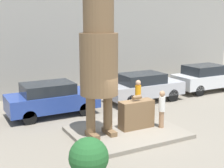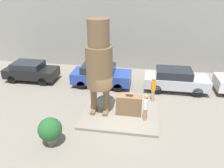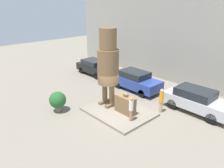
{
  "view_description": "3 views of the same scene",
  "coord_description": "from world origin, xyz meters",
  "px_view_note": "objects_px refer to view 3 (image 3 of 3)",
  "views": [
    {
      "loc": [
        -6.29,
        -10.42,
        4.72
      ],
      "look_at": [
        -0.73,
        -0.05,
        2.2
      ],
      "focal_mm": 50.0,
      "sensor_mm": 36.0,
      "label": 1
    },
    {
      "loc": [
        1.26,
        -10.77,
        7.27
      ],
      "look_at": [
        -0.43,
        -0.23,
        2.18
      ],
      "focal_mm": 35.0,
      "sensor_mm": 36.0,
      "label": 2
    },
    {
      "loc": [
        9.39,
        -9.35,
        7.17
      ],
      "look_at": [
        -0.44,
        -0.22,
        2.03
      ],
      "focal_mm": 35.0,
      "sensor_mm": 36.0,
      "label": 3
    }
  ],
  "objects_px": {
    "tourist": "(131,108)",
    "parked_car_blue": "(136,80)",
    "giant_suitcase": "(125,105)",
    "statue_figure": "(108,62)",
    "planter_pot": "(58,100)",
    "parked_car_black": "(94,67)",
    "parked_car_silver": "(197,100)",
    "worker_hivis": "(161,100)"
  },
  "relations": [
    {
      "from": "statue_figure",
      "to": "worker_hivis",
      "type": "relative_size",
      "value": 3.15
    },
    {
      "from": "giant_suitcase",
      "to": "planter_pot",
      "type": "distance_m",
      "value": 4.61
    },
    {
      "from": "tourist",
      "to": "worker_hivis",
      "type": "relative_size",
      "value": 0.93
    },
    {
      "from": "parked_car_black",
      "to": "worker_hivis",
      "type": "distance_m",
      "value": 9.71
    },
    {
      "from": "parked_car_silver",
      "to": "worker_hivis",
      "type": "bearing_deg",
      "value": -130.61
    },
    {
      "from": "tourist",
      "to": "worker_hivis",
      "type": "xyz_separation_m",
      "value": [
        0.45,
        2.52,
        -0.09
      ]
    },
    {
      "from": "parked_car_blue",
      "to": "parked_car_silver",
      "type": "relative_size",
      "value": 0.98
    },
    {
      "from": "parked_car_black",
      "to": "planter_pot",
      "type": "height_order",
      "value": "parked_car_black"
    },
    {
      "from": "parked_car_black",
      "to": "parked_car_silver",
      "type": "xyz_separation_m",
      "value": [
        11.1,
        -0.02,
        0.06
      ]
    },
    {
      "from": "parked_car_silver",
      "to": "planter_pot",
      "type": "relative_size",
      "value": 3.15
    },
    {
      "from": "tourist",
      "to": "giant_suitcase",
      "type": "bearing_deg",
      "value": 153.47
    },
    {
      "from": "statue_figure",
      "to": "parked_car_silver",
      "type": "height_order",
      "value": "statue_figure"
    },
    {
      "from": "parked_car_black",
      "to": "planter_pot",
      "type": "relative_size",
      "value": 2.86
    },
    {
      "from": "parked_car_black",
      "to": "parked_car_blue",
      "type": "height_order",
      "value": "parked_car_blue"
    },
    {
      "from": "tourist",
      "to": "planter_pot",
      "type": "xyz_separation_m",
      "value": [
        -4.46,
        -2.52,
        -0.22
      ]
    },
    {
      "from": "parked_car_black",
      "to": "parked_car_blue",
      "type": "distance_m",
      "value": 5.67
    },
    {
      "from": "parked_car_black",
      "to": "parked_car_silver",
      "type": "distance_m",
      "value": 11.1
    },
    {
      "from": "worker_hivis",
      "to": "planter_pot",
      "type": "bearing_deg",
      "value": -134.27
    },
    {
      "from": "parked_car_blue",
      "to": "parked_car_silver",
      "type": "xyz_separation_m",
      "value": [
        5.43,
        0.07,
        0.01
      ]
    },
    {
      "from": "parked_car_blue",
      "to": "parked_car_black",
      "type": "bearing_deg",
      "value": 179.14
    },
    {
      "from": "statue_figure",
      "to": "worker_hivis",
      "type": "distance_m",
      "value": 4.4
    },
    {
      "from": "planter_pot",
      "to": "giant_suitcase",
      "type": "bearing_deg",
      "value": 40.41
    },
    {
      "from": "parked_car_black",
      "to": "planter_pot",
      "type": "distance_m",
      "value": 8.3
    },
    {
      "from": "giant_suitcase",
      "to": "parked_car_silver",
      "type": "xyz_separation_m",
      "value": [
        2.98,
        3.89,
        0.12
      ]
    },
    {
      "from": "giant_suitcase",
      "to": "planter_pot",
      "type": "height_order",
      "value": "giant_suitcase"
    },
    {
      "from": "tourist",
      "to": "parked_car_black",
      "type": "xyz_separation_m",
      "value": [
        -9.08,
        4.38,
        -0.22
      ]
    },
    {
      "from": "tourist",
      "to": "planter_pot",
      "type": "bearing_deg",
      "value": -150.58
    },
    {
      "from": "statue_figure",
      "to": "giant_suitcase",
      "type": "bearing_deg",
      "value": -1.02
    },
    {
      "from": "parked_car_silver",
      "to": "worker_hivis",
      "type": "height_order",
      "value": "worker_hivis"
    },
    {
      "from": "giant_suitcase",
      "to": "statue_figure",
      "type": "bearing_deg",
      "value": 178.98
    },
    {
      "from": "giant_suitcase",
      "to": "parked_car_blue",
      "type": "bearing_deg",
      "value": 122.75
    },
    {
      "from": "planter_pot",
      "to": "worker_hivis",
      "type": "distance_m",
      "value": 7.03
    },
    {
      "from": "statue_figure",
      "to": "worker_hivis",
      "type": "bearing_deg",
      "value": 32.99
    },
    {
      "from": "tourist",
      "to": "parked_car_black",
      "type": "relative_size",
      "value": 0.39
    },
    {
      "from": "giant_suitcase",
      "to": "planter_pot",
      "type": "bearing_deg",
      "value": -139.59
    },
    {
      "from": "giant_suitcase",
      "to": "parked_car_silver",
      "type": "relative_size",
      "value": 0.33
    },
    {
      "from": "statue_figure",
      "to": "planter_pot",
      "type": "bearing_deg",
      "value": -120.87
    },
    {
      "from": "tourist",
      "to": "parked_car_silver",
      "type": "distance_m",
      "value": 4.81
    },
    {
      "from": "tourist",
      "to": "parked_car_blue",
      "type": "height_order",
      "value": "tourist"
    },
    {
      "from": "statue_figure",
      "to": "giant_suitcase",
      "type": "height_order",
      "value": "statue_figure"
    },
    {
      "from": "parked_car_black",
      "to": "planter_pot",
      "type": "xyz_separation_m",
      "value": [
        4.62,
        -6.89,
        0.01
      ]
    },
    {
      "from": "statue_figure",
      "to": "tourist",
      "type": "relative_size",
      "value": 3.39
    }
  ]
}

